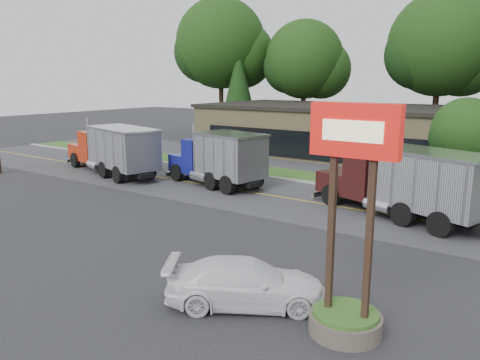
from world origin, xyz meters
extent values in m
plane|color=#39393F|center=(0.00, 0.00, 0.00)|extent=(140.00, 140.00, 0.00)
cube|color=#4D4D51|center=(0.00, 9.00, 0.00)|extent=(60.00, 8.00, 0.02)
cube|color=gold|center=(0.00, 9.00, 0.00)|extent=(60.00, 0.12, 0.01)
cube|color=#9E9E99|center=(0.00, 13.20, 0.00)|extent=(60.00, 0.30, 0.12)
cube|color=#346322|center=(0.00, 15.00, 0.00)|extent=(60.00, 3.40, 0.03)
cube|color=#4D4D51|center=(0.00, 20.00, 0.00)|extent=(60.00, 7.00, 0.02)
cube|color=tan|center=(2.00, 26.00, 2.00)|extent=(32.00, 12.00, 4.00)
cylinder|color=#6B6054|center=(10.50, -2.50, 0.25)|extent=(1.90, 1.90, 0.50)
cylinder|color=#346322|center=(10.50, -2.50, 0.55)|extent=(1.70, 1.70, 0.10)
cube|color=#332116|center=(10.00, -2.50, 2.60)|extent=(0.16, 0.16, 5.00)
cube|color=#332116|center=(11.00, -2.50, 2.60)|extent=(0.16, 0.16, 5.00)
cube|color=red|center=(10.50, -2.50, 5.30)|extent=(2.20, 0.35, 1.30)
cube|color=beige|center=(10.50, -2.69, 5.30)|extent=(1.50, 0.04, 0.50)
cube|color=beige|center=(10.50, -2.31, 5.30)|extent=(1.50, 0.04, 0.50)
cylinder|color=#382619|center=(-20.00, 32.00, 2.87)|extent=(0.56, 0.56, 5.75)
sphere|color=#163E10|center=(-20.00, 32.00, 10.67)|extent=(10.51, 10.51, 10.51)
sphere|color=#163E10|center=(-18.03, 33.31, 9.36)|extent=(7.88, 7.88, 7.88)
sphere|color=black|center=(-21.64, 31.02, 9.68)|extent=(7.22, 7.22, 7.22)
cylinder|color=#382619|center=(-10.00, 34.00, 2.33)|extent=(0.56, 0.56, 4.67)
sphere|color=#163E10|center=(-10.00, 34.00, 8.67)|extent=(8.54, 8.54, 8.54)
sphere|color=#163E10|center=(-8.40, 35.07, 7.60)|extent=(6.40, 6.40, 6.40)
sphere|color=black|center=(-11.33, 33.20, 7.87)|extent=(5.87, 5.87, 5.87)
cylinder|color=#382619|center=(4.00, 34.00, 2.61)|extent=(0.56, 0.56, 5.22)
sphere|color=#163E10|center=(4.00, 34.00, 9.70)|extent=(9.55, 9.55, 9.55)
sphere|color=#163E10|center=(5.79, 35.19, 8.50)|extent=(7.16, 7.16, 7.16)
sphere|color=black|center=(2.51, 33.10, 8.80)|extent=(6.56, 6.56, 6.56)
cylinder|color=#382619|center=(-16.00, 30.00, 0.50)|extent=(0.44, 0.44, 1.00)
cone|color=black|center=(-16.00, 30.00, 5.58)|extent=(4.47, 4.47, 9.14)
cylinder|color=#382619|center=(10.00, 15.00, 1.00)|extent=(0.56, 0.56, 2.01)
sphere|color=#163E10|center=(10.00, 15.00, 3.73)|extent=(3.67, 3.67, 3.67)
sphere|color=#163E10|center=(10.69, 15.46, 3.27)|extent=(2.75, 2.75, 2.75)
sphere|color=black|center=(9.43, 14.66, 3.38)|extent=(2.52, 2.52, 2.52)
cube|color=black|center=(-11.30, 8.09, 0.57)|extent=(9.74, 3.47, 0.28)
cube|color=red|center=(-15.42, 9.18, 1.12)|extent=(2.86, 2.82, 1.10)
cube|color=red|center=(-13.57, 8.69, 1.72)|extent=(2.26, 2.76, 2.20)
cube|color=black|center=(-14.29, 8.88, 2.12)|extent=(0.59, 2.05, 0.90)
cube|color=silver|center=(-9.65, 7.65, 2.02)|extent=(6.31, 3.92, 2.50)
cube|color=silver|center=(-9.65, 7.65, 3.32)|extent=(6.49, 4.10, 0.12)
cylinder|color=black|center=(-14.92, 10.24, 0.57)|extent=(1.15, 0.62, 1.10)
cylinder|color=black|center=(-15.51, 8.01, 0.57)|extent=(1.15, 0.62, 1.10)
cylinder|color=black|center=(-8.95, 8.66, 0.57)|extent=(1.15, 0.62, 1.10)
cylinder|color=black|center=(-9.53, 6.43, 0.57)|extent=(1.15, 0.62, 1.10)
cube|color=black|center=(-2.95, 9.38, 0.57)|extent=(6.81, 2.37, 0.28)
cube|color=navy|center=(-5.82, 9.98, 1.12)|extent=(2.05, 2.58, 1.10)
cube|color=navy|center=(-4.53, 9.71, 1.72)|extent=(1.64, 2.59, 2.20)
cube|color=black|center=(-5.03, 9.82, 2.12)|extent=(0.49, 2.07, 0.90)
cube|color=silver|center=(-1.80, 9.14, 2.02)|extent=(4.46, 3.28, 2.50)
cube|color=silver|center=(-1.80, 9.14, 3.32)|extent=(4.64, 3.46, 0.12)
cylinder|color=black|center=(-5.44, 11.08, 0.57)|extent=(1.15, 0.57, 1.10)
cylinder|color=black|center=(-5.92, 8.83, 0.57)|extent=(1.15, 0.57, 1.10)
cylinder|color=black|center=(-1.28, 10.20, 0.57)|extent=(1.15, 0.57, 1.10)
cylinder|color=black|center=(-1.75, 7.95, 0.57)|extent=(1.15, 0.57, 1.10)
cube|color=black|center=(8.52, 8.96, 0.57)|extent=(8.26, 3.71, 0.28)
cube|color=#341211|center=(5.07, 10.16, 1.12)|extent=(2.65, 2.83, 1.10)
cube|color=#341211|center=(6.62, 9.62, 1.72)|extent=(2.17, 2.75, 2.20)
cube|color=black|center=(6.02, 9.83, 2.12)|extent=(0.75, 2.00, 0.90)
cube|color=silver|center=(9.89, 8.47, 2.02)|extent=(5.56, 4.02, 2.50)
cube|color=silver|center=(9.89, 8.47, 3.32)|extent=(5.76, 4.21, 0.12)
cylinder|color=black|center=(5.62, 11.18, 0.57)|extent=(1.15, 0.69, 1.10)
cylinder|color=black|center=(4.86, 9.01, 0.57)|extent=(1.15, 0.69, 1.10)
cylinder|color=black|center=(10.62, 9.44, 0.57)|extent=(1.15, 0.69, 1.10)
cylinder|color=black|center=(9.86, 7.27, 0.57)|extent=(1.15, 0.69, 1.10)
imported|color=white|center=(7.50, -2.70, 0.68)|extent=(4.98, 4.14, 1.36)
camera|label=1|loc=(14.68, -13.19, 6.48)|focal=35.00mm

